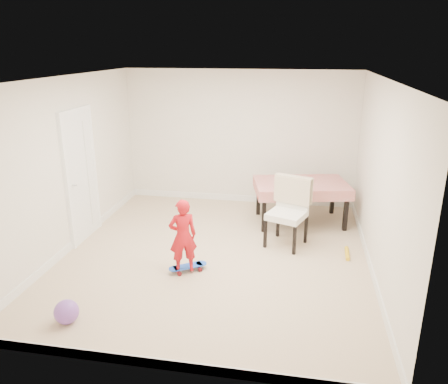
% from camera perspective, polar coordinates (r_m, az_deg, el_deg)
% --- Properties ---
extents(ground, '(5.00, 5.00, 0.00)m').
position_cam_1_polar(ground, '(6.66, -1.16, -8.27)').
color(ground, tan).
rests_on(ground, ground).
extents(ceiling, '(4.50, 5.00, 0.04)m').
position_cam_1_polar(ceiling, '(5.96, -1.33, 14.47)').
color(ceiling, white).
rests_on(ceiling, wall_back).
extents(wall_back, '(4.50, 0.04, 2.60)m').
position_cam_1_polar(wall_back, '(8.56, 2.04, 7.05)').
color(wall_back, silver).
rests_on(wall_back, ground).
extents(wall_front, '(4.50, 0.04, 2.60)m').
position_cam_1_polar(wall_front, '(3.93, -8.40, -7.30)').
color(wall_front, silver).
rests_on(wall_front, ground).
extents(wall_left, '(0.04, 5.00, 2.60)m').
position_cam_1_polar(wall_left, '(6.96, -19.59, 3.29)').
color(wall_left, silver).
rests_on(wall_left, ground).
extents(wall_right, '(0.04, 5.00, 2.60)m').
position_cam_1_polar(wall_right, '(6.16, 19.56, 1.40)').
color(wall_right, silver).
rests_on(wall_right, ground).
extents(door, '(0.11, 0.94, 2.11)m').
position_cam_1_polar(door, '(7.28, -18.17, 1.83)').
color(door, white).
rests_on(door, ground).
extents(baseboard_back, '(4.50, 0.02, 0.12)m').
position_cam_1_polar(baseboard_back, '(8.90, 1.96, -0.79)').
color(baseboard_back, white).
rests_on(baseboard_back, ground).
extents(baseboard_front, '(4.50, 0.02, 0.12)m').
position_cam_1_polar(baseboard_front, '(4.60, -7.67, -21.41)').
color(baseboard_front, white).
rests_on(baseboard_front, ground).
extents(baseboard_left, '(0.02, 5.00, 0.12)m').
position_cam_1_polar(baseboard_left, '(7.37, -18.62, -6.05)').
color(baseboard_left, white).
rests_on(baseboard_left, ground).
extents(baseboard_right, '(0.02, 5.00, 0.12)m').
position_cam_1_polar(baseboard_right, '(6.61, 18.49, -8.93)').
color(baseboard_right, white).
rests_on(baseboard_right, ground).
extents(dining_table, '(1.76, 1.32, 0.74)m').
position_cam_1_polar(dining_table, '(7.85, 9.92, -1.34)').
color(dining_table, red).
rests_on(dining_table, ground).
extents(dining_chair, '(0.79, 0.83, 1.08)m').
position_cam_1_polar(dining_chair, '(6.84, 8.19, -2.73)').
color(dining_chair, white).
rests_on(dining_chair, ground).
extents(skateboard, '(0.57, 0.47, 0.08)m').
position_cam_1_polar(skateboard, '(6.23, -4.74, -9.90)').
color(skateboard, blue).
rests_on(skateboard, ground).
extents(child, '(0.45, 0.39, 1.05)m').
position_cam_1_polar(child, '(5.97, -5.38, -6.05)').
color(child, red).
rests_on(child, ground).
extents(balloon, '(0.28, 0.28, 0.28)m').
position_cam_1_polar(balloon, '(5.43, -19.88, -14.51)').
color(balloon, purple).
rests_on(balloon, ground).
extents(foam_toy, '(0.08, 0.40, 0.06)m').
position_cam_1_polar(foam_toy, '(6.90, 15.78, -7.72)').
color(foam_toy, yellow).
rests_on(foam_toy, ground).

